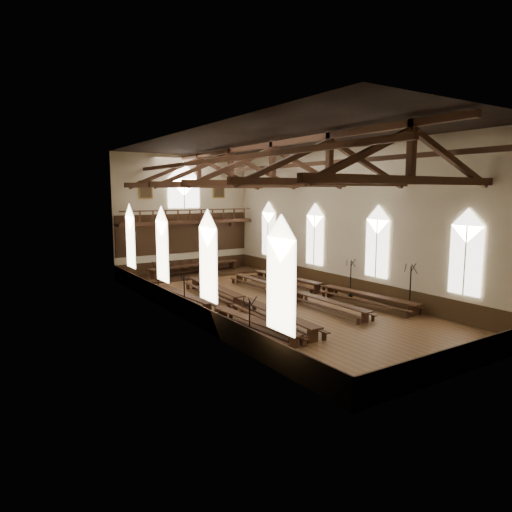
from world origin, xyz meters
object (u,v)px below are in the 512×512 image
(refectory_row_a, at_px, (214,308))
(candelabrum_right_mid, at_px, (350,285))
(refectory_row_b, at_px, (242,300))
(candelabrum_right_near, at_px, (410,298))
(refectory_row_c, at_px, (291,292))
(candelabrum_right_far, at_px, (293,272))
(candelabrum_left_far, at_px, (158,288))
(refectory_row_d, at_px, (323,287))
(high_table, at_px, (195,266))
(dais, at_px, (195,275))
(candelabrum_left_mid, at_px, (184,302))
(candelabrum_left_near, at_px, (250,334))

(refectory_row_a, distance_m, candelabrum_right_mid, 9.95)
(refectory_row_b, xyz_separation_m, candelabrum_right_near, (7.79, -5.83, 0.32))
(candelabrum_right_mid, bearing_deg, refectory_row_c, 156.93)
(candelabrum_right_far, bearing_deg, candelabrum_right_near, -90.00)
(candelabrum_left_far, xyz_separation_m, candelabrum_right_far, (11.10, 0.30, -0.07))
(refectory_row_c, height_order, candelabrum_right_far, candelabrum_right_far)
(refectory_row_a, relative_size, refectory_row_d, 0.97)
(refectory_row_c, height_order, high_table, high_table)
(candelabrum_right_mid, relative_size, candelabrum_right_far, 1.08)
(dais, bearing_deg, refectory_row_d, -69.44)
(candelabrum_left_mid, relative_size, candelabrum_right_near, 0.82)
(candelabrum_left_near, xyz_separation_m, candelabrum_right_near, (11.10, 0.29, 0.15))
(candelabrum_left_near, xyz_separation_m, candelabrum_left_mid, (-0.00, 6.94, -0.00))
(refectory_row_b, bearing_deg, refectory_row_c, 7.57)
(refectory_row_c, relative_size, candelabrum_left_mid, 5.77)
(refectory_row_d, height_order, candelabrum_left_near, candelabrum_left_near)
(refectory_row_a, distance_m, candelabrum_right_far, 11.48)
(refectory_row_d, height_order, candelabrum_left_mid, candelabrum_left_mid)
(candelabrum_right_near, distance_m, candelabrum_right_far, 11.01)
(refectory_row_c, bearing_deg, candelabrum_left_far, 149.43)
(high_table, relative_size, candelabrum_right_far, 3.57)
(candelabrum_left_mid, bearing_deg, high_table, 61.86)
(refectory_row_a, bearing_deg, candelabrum_left_mid, 130.19)
(refectory_row_c, height_order, dais, refectory_row_c)
(candelabrum_right_near, bearing_deg, dais, 107.28)
(refectory_row_b, distance_m, candelabrum_left_far, 5.90)
(refectory_row_d, bearing_deg, refectory_row_c, 174.43)
(refectory_row_c, relative_size, dais, 1.19)
(dais, relative_size, high_table, 1.38)
(refectory_row_a, xyz_separation_m, candelabrum_right_mid, (9.93, -0.49, 0.26))
(candelabrum_left_near, xyz_separation_m, candelabrum_left_far, (-0.00, 11.01, 0.06))
(candelabrum_left_near, relative_size, candelabrum_left_far, 0.92)
(refectory_row_b, bearing_deg, candelabrum_right_near, -36.78)
(refectory_row_c, relative_size, candelabrum_right_mid, 5.41)
(candelabrum_left_mid, distance_m, candelabrum_left_far, 4.06)
(candelabrum_right_near, height_order, candelabrum_right_far, candelabrum_right_near)
(refectory_row_d, xyz_separation_m, candelabrum_left_near, (-9.92, -6.41, 0.18))
(candelabrum_left_far, bearing_deg, candelabrum_left_mid, -90.00)
(refectory_row_a, bearing_deg, refectory_row_b, 14.63)
(refectory_row_c, xyz_separation_m, candelabrum_right_far, (3.74, 4.65, 0.22))
(refectory_row_a, height_order, candelabrum_left_mid, candelabrum_left_mid)
(candelabrum_left_near, relative_size, candelabrum_right_mid, 0.94)
(refectory_row_b, xyz_separation_m, refectory_row_c, (4.06, 0.54, -0.07))
(refectory_row_c, distance_m, refectory_row_d, 2.57)
(candelabrum_left_near, height_order, candelabrum_right_near, candelabrum_right_near)
(high_table, bearing_deg, refectory_row_b, -101.81)
(candelabrum_left_mid, distance_m, candelabrum_right_near, 12.94)
(candelabrum_right_near, bearing_deg, candelabrum_right_mid, 90.00)
(refectory_row_d, xyz_separation_m, high_table, (-4.21, 11.21, 0.31))
(refectory_row_d, xyz_separation_m, candelabrum_left_far, (-9.92, 4.60, 0.24))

